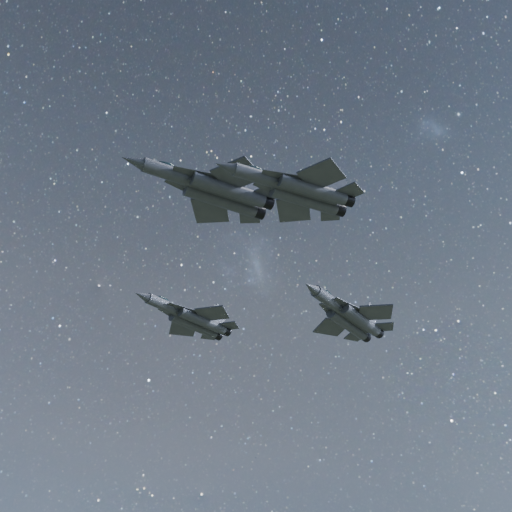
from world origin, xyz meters
TOP-DOWN VIEW (x-y plane):
  - jet_lead at (-11.92, -6.88)m, footprint 18.50×13.11m
  - jet_left at (-3.42, 16.89)m, footprint 17.32×11.77m
  - jet_right at (-6.06, -15.19)m, footprint 16.02×11.22m
  - jet_slot at (14.92, 3.72)m, footprint 18.45×12.22m

SIDE VIEW (x-z plane):
  - jet_slot at x=14.92m, z-range 139.17..143.87m
  - jet_right at x=-6.06m, z-range 139.89..143.93m
  - jet_left at x=-3.42m, z-range 140.21..144.56m
  - jet_lead at x=-11.92m, z-range 143.29..147.98m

